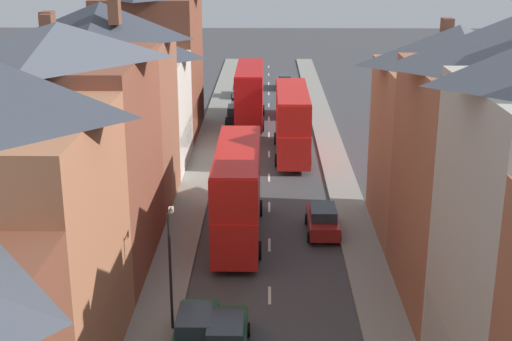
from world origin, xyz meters
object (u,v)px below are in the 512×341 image
object	(u,v)px
double_decker_bus_far_approaching	(238,191)
car_parked_left_b	(196,329)
car_near_blue	(284,82)
car_mid_black	(241,90)
car_near_silver	(323,220)
car_far_grey	(236,114)
car_parked_right_b	(287,107)
double_decker_bus_lead	(250,94)
street_lamp	(170,262)
car_parked_right_a	(252,90)
car_mid_white	(226,337)
double_decker_bus_mid_street	(292,121)

from	to	relation	value
double_decker_bus_far_approaching	car_parked_left_b	distance (m)	11.97
car_near_blue	car_mid_black	distance (m)	6.86
car_near_silver	car_far_grey	size ratio (longest dim) A/B	1.01
car_near_silver	car_parked_right_b	bearing A→B (deg)	92.52
double_decker_bus_lead	street_lamp	bearing A→B (deg)	-93.73
car_parked_right_a	street_lamp	bearing A→B (deg)	-92.86
street_lamp	double_decker_bus_far_approaching	bearing A→B (deg)	76.73
car_far_grey	car_parked_right_b	size ratio (longest dim) A/B	0.95
car_parked_right_b	double_decker_bus_far_approaching	bearing A→B (deg)	-96.83
car_near_blue	street_lamp	xyz separation A→B (m)	(-6.05, -54.09, 2.43)
car_near_silver	car_mid_black	size ratio (longest dim) A/B	1.02
car_mid_white	street_lamp	bearing A→B (deg)	141.31
double_decker_bus_lead	double_decker_bus_mid_street	xyz separation A→B (m)	(3.60, -10.57, 0.00)
double_decker_bus_far_approaching	car_mid_white	size ratio (longest dim) A/B	2.47
car_near_blue	car_far_grey	world-z (taller)	car_far_grey
car_parked_left_b	car_near_silver	bearing A→B (deg)	63.28
car_parked_right_a	double_decker_bus_far_approaching	bearing A→B (deg)	-90.01
car_parked_right_a	car_far_grey	distance (m)	11.61
double_decker_bus_lead	double_decker_bus_mid_street	bearing A→B (deg)	-71.19
double_decker_bus_mid_street	double_decker_bus_far_approaching	size ratio (longest dim) A/B	1.00
car_parked_right_a	car_parked_right_b	xyz separation A→B (m)	(3.60, -8.51, -0.02)
car_parked_right_a	car_near_silver	bearing A→B (deg)	-82.66
double_decker_bus_far_approaching	car_far_grey	distance (m)	27.21
car_mid_white	car_parked_left_b	bearing A→B (deg)	155.92
car_parked_left_b	street_lamp	distance (m)	3.02
car_parked_left_b	street_lamp	world-z (taller)	street_lamp
double_decker_bus_lead	car_far_grey	distance (m)	2.36
car_parked_right_a	car_mid_black	distance (m)	1.33
car_mid_black	car_parked_left_b	xyz separation A→B (m)	(0.00, -50.67, -0.01)
double_decker_bus_lead	car_mid_white	xyz separation A→B (m)	(0.01, -39.37, -2.01)
car_near_blue	car_mid_white	size ratio (longest dim) A/B	0.88
double_decker_bus_lead	car_parked_right_a	distance (m)	11.76
car_mid_black	car_parked_right_b	distance (m)	10.08
car_parked_right_b	street_lamp	bearing A→B (deg)	-98.50
double_decker_bus_far_approaching	car_near_blue	bearing A→B (deg)	85.28
car_parked_right_a	car_far_grey	bearing A→B (deg)	-96.43
car_parked_right_a	car_parked_right_b	world-z (taller)	car_parked_right_a
double_decker_bus_mid_street	car_near_blue	distance (m)	27.33
double_decker_bus_mid_street	car_mid_white	world-z (taller)	double_decker_bus_mid_street
car_mid_black	car_far_grey	bearing A→B (deg)	-90.00
car_near_silver	street_lamp	bearing A→B (deg)	-123.91
car_near_blue	car_far_grey	bearing A→B (deg)	-106.41
car_parked_right_a	car_far_grey	size ratio (longest dim) A/B	0.90
car_near_blue	car_mid_white	distance (m)	56.17
car_near_silver	car_parked_right_a	distance (m)	38.38
street_lamp	car_parked_right_b	bearing A→B (deg)	81.50
car_near_blue	car_near_silver	world-z (taller)	car_near_silver
car_near_blue	car_mid_black	bearing A→B (deg)	-135.57
car_far_grey	street_lamp	xyz separation A→B (m)	(-1.15, -37.46, 2.40)
double_decker_bus_mid_street	street_lamp	bearing A→B (deg)	-102.69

